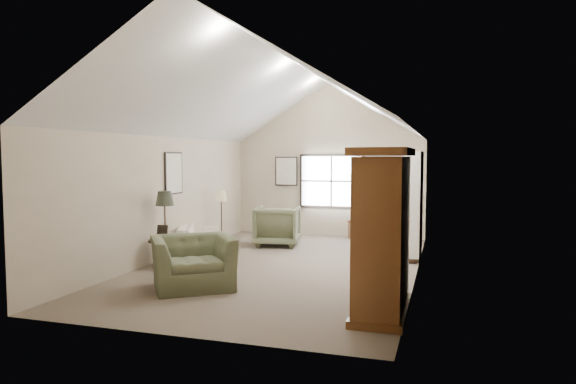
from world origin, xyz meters
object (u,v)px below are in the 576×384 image
(armchair_near, at_px, (193,262))
(side_table, at_px, (163,253))
(armchair_far, at_px, (277,226))
(sofa, at_px, (199,238))
(side_chair, at_px, (359,217))
(coffee_table, at_px, (204,253))
(armoire, at_px, (383,232))

(armchair_near, bearing_deg, side_table, 101.19)
(armchair_near, height_order, armchair_far, armchair_far)
(sofa, height_order, side_table, sofa)
(sofa, relative_size, side_chair, 1.89)
(side_chair, bearing_deg, sofa, -117.45)
(sofa, bearing_deg, armchair_far, -71.54)
(armchair_near, height_order, side_table, armchair_near)
(sofa, height_order, armchair_far, armchair_far)
(armchair_far, height_order, coffee_table, armchair_far)
(armoire, height_order, side_table, armoire)
(armoire, distance_m, armchair_near, 3.17)
(side_table, bearing_deg, side_chair, 55.73)
(armchair_far, bearing_deg, armchair_near, 79.40)
(armoire, xyz_separation_m, side_chair, (-1.31, 6.10, -0.54))
(armoire, bearing_deg, side_table, 158.90)
(armchair_near, xyz_separation_m, coffee_table, (-0.53, 1.42, -0.15))
(armchair_near, bearing_deg, sofa, 79.75)
(sofa, height_order, armchair_near, armchair_near)
(side_table, bearing_deg, armchair_near, -43.14)
(armchair_near, distance_m, side_table, 1.75)
(sofa, bearing_deg, armoire, -150.50)
(armoire, bearing_deg, side_chair, 102.09)
(side_table, relative_size, side_chair, 0.47)
(side_chair, bearing_deg, armchair_near, -87.35)
(armchair_far, distance_m, side_chair, 2.29)
(armchair_near, distance_m, armchair_far, 4.06)
(sofa, distance_m, armchair_far, 1.90)
(armchair_near, xyz_separation_m, side_table, (-1.27, 1.19, -0.15))
(armchair_near, relative_size, coffee_table, 1.24)
(coffee_table, relative_size, side_chair, 0.92)
(armoire, bearing_deg, armchair_near, 171.13)
(side_chair, bearing_deg, coffee_table, -98.48)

